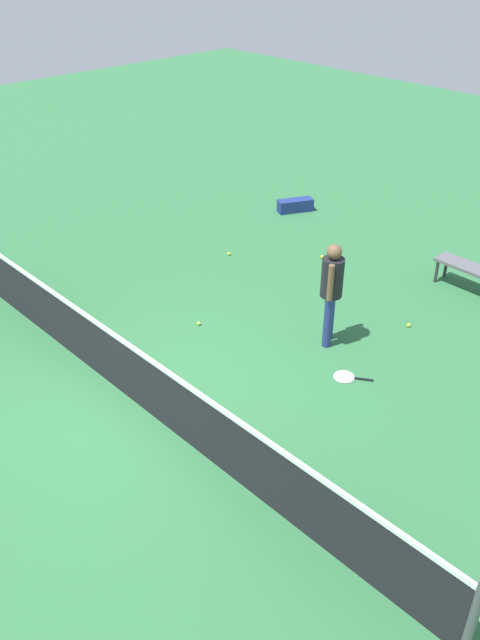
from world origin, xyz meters
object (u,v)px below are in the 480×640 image
(tennis_racket_near_player, at_px, (346,377))
(tennis_ball_baseline, at_px, (409,325))
(tennis_ball_midcourt, at_px, (322,257))
(equipment_bag, at_px, (297,205))
(courtside_bench, at_px, (476,272))
(tennis_ball_near_player, at_px, (199,323))
(player_near_side, at_px, (332,286))
(tennis_ball_by_net, at_px, (229,254))

(tennis_racket_near_player, xyz_separation_m, tennis_ball_baseline, (0.17, -1.85, 0.02))
(tennis_ball_midcourt, relative_size, equipment_bag, 0.08)
(tennis_ball_baseline, distance_m, courtside_bench, 1.85)
(tennis_ball_midcourt, xyz_separation_m, courtside_bench, (-2.75, -0.91, 0.38))
(tennis_ball_baseline, bearing_deg, tennis_ball_near_player, 45.61)
(player_near_side, xyz_separation_m, equipment_bag, (3.99, -3.65, -0.87))
(tennis_ball_by_net, bearing_deg, tennis_ball_midcourt, -137.76)
(tennis_ball_baseline, bearing_deg, tennis_racket_near_player, 95.33)
(tennis_ball_baseline, distance_m, equipment_bag, 5.18)
(tennis_ball_midcourt, bearing_deg, tennis_racket_near_player, 135.66)
(tennis_ball_by_net, height_order, tennis_ball_midcourt, same)
(player_near_side, xyz_separation_m, tennis_ball_by_net, (3.37, -0.98, -0.98))
(tennis_ball_midcourt, bearing_deg, tennis_ball_near_player, 93.66)
(tennis_ball_midcourt, xyz_separation_m, tennis_ball_baseline, (-2.64, 0.90, 0.00))
(tennis_racket_near_player, bearing_deg, equipment_bag, -41.09)
(tennis_ball_baseline, height_order, courtside_bench, courtside_bench)
(tennis_racket_near_player, height_order, tennis_ball_by_net, tennis_ball_by_net)
(player_near_side, relative_size, tennis_ball_midcourt, 25.76)
(tennis_ball_midcourt, height_order, courtside_bench, courtside_bench)
(player_near_side, xyz_separation_m, tennis_racket_near_player, (-0.81, 0.54, -1.00))
(player_near_side, bearing_deg, tennis_ball_baseline, -115.93)
(courtside_bench, bearing_deg, tennis_ball_by_net, 27.63)
(tennis_ball_baseline, bearing_deg, courtside_bench, -93.41)
(player_near_side, relative_size, equipment_bag, 2.02)
(player_near_side, bearing_deg, tennis_ball_near_player, 33.03)
(tennis_ball_near_player, xyz_separation_m, tennis_ball_midcourt, (0.22, -3.38, 0.00))
(player_near_side, height_order, tennis_ball_near_player, player_near_side)
(tennis_ball_by_net, bearing_deg, tennis_racket_near_player, 160.14)
(tennis_ball_by_net, xyz_separation_m, tennis_ball_baseline, (-4.01, -0.34, 0.00))
(player_near_side, distance_m, tennis_ball_near_player, 2.34)
(player_near_side, relative_size, tennis_ball_near_player, 25.76)
(courtside_bench, relative_size, equipment_bag, 1.80)
(tennis_ball_near_player, height_order, tennis_ball_midcourt, same)
(tennis_racket_near_player, relative_size, tennis_ball_midcourt, 8.77)
(player_near_side, bearing_deg, tennis_racket_near_player, 146.66)
(player_near_side, height_order, tennis_racket_near_player, player_near_side)
(tennis_ball_near_player, distance_m, courtside_bench, 5.00)
(courtside_bench, bearing_deg, player_near_side, 76.55)
(tennis_racket_near_player, bearing_deg, courtside_bench, -88.98)
(courtside_bench, height_order, equipment_bag, courtside_bench)
(player_near_side, bearing_deg, tennis_ball_by_net, -16.15)
(tennis_ball_midcourt, bearing_deg, tennis_ball_baseline, 161.23)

